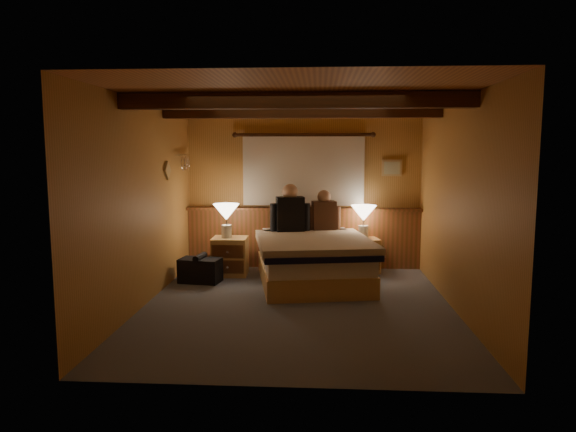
# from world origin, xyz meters

# --- Properties ---
(floor) EXTENTS (4.20, 4.20, 0.00)m
(floor) POSITION_xyz_m (0.00, 0.00, 0.00)
(floor) COLOR #575D67
(floor) RESTS_ON ground
(ceiling) EXTENTS (4.20, 4.20, 0.00)m
(ceiling) POSITION_xyz_m (0.00, 0.00, 2.40)
(ceiling) COLOR #D78E50
(ceiling) RESTS_ON wall_back
(wall_back) EXTENTS (3.60, 0.00, 3.60)m
(wall_back) POSITION_xyz_m (0.00, 2.10, 1.20)
(wall_back) COLOR #B98442
(wall_back) RESTS_ON floor
(wall_left) EXTENTS (0.00, 4.20, 4.20)m
(wall_left) POSITION_xyz_m (-1.80, 0.00, 1.20)
(wall_left) COLOR #B98442
(wall_left) RESTS_ON floor
(wall_right) EXTENTS (0.00, 4.20, 4.20)m
(wall_right) POSITION_xyz_m (1.80, 0.00, 1.20)
(wall_right) COLOR #B98442
(wall_right) RESTS_ON floor
(wall_front) EXTENTS (3.60, 0.00, 3.60)m
(wall_front) POSITION_xyz_m (0.00, -2.10, 1.20)
(wall_front) COLOR #B98442
(wall_front) RESTS_ON floor
(wainscot) EXTENTS (3.60, 0.23, 0.94)m
(wainscot) POSITION_xyz_m (0.00, 2.04, 0.49)
(wainscot) COLOR brown
(wainscot) RESTS_ON wall_back
(curtain_window) EXTENTS (2.18, 0.09, 1.11)m
(curtain_window) POSITION_xyz_m (0.00, 2.03, 1.52)
(curtain_window) COLOR #452311
(curtain_window) RESTS_ON wall_back
(ceiling_beams) EXTENTS (3.60, 1.65, 0.16)m
(ceiling_beams) POSITION_xyz_m (0.00, 0.15, 2.31)
(ceiling_beams) COLOR #452311
(ceiling_beams) RESTS_ON ceiling
(coat_rail) EXTENTS (0.05, 0.55, 0.24)m
(coat_rail) POSITION_xyz_m (-1.72, 1.58, 1.67)
(coat_rail) COLOR white
(coat_rail) RESTS_ON wall_left
(framed_print) EXTENTS (0.30, 0.04, 0.25)m
(framed_print) POSITION_xyz_m (1.35, 2.08, 1.55)
(framed_print) COLOR tan
(framed_print) RESTS_ON wall_back
(bed) EXTENTS (1.74, 2.10, 0.64)m
(bed) POSITION_xyz_m (0.16, 1.04, 0.33)
(bed) COLOR tan
(bed) RESTS_ON floor
(nightstand_left) EXTENTS (0.51, 0.46, 0.55)m
(nightstand_left) POSITION_xyz_m (-1.05, 1.46, 0.28)
(nightstand_left) COLOR tan
(nightstand_left) RESTS_ON floor
(nightstand_right) EXTENTS (0.54, 0.50, 0.51)m
(nightstand_right) POSITION_xyz_m (0.90, 1.77, 0.25)
(nightstand_right) COLOR tan
(nightstand_right) RESTS_ON floor
(lamp_left) EXTENTS (0.38, 0.38, 0.50)m
(lamp_left) POSITION_xyz_m (-1.09, 1.44, 0.90)
(lamp_left) COLOR silver
(lamp_left) RESTS_ON nightstand_left
(lamp_right) EXTENTS (0.38, 0.38, 0.49)m
(lamp_right) POSITION_xyz_m (0.91, 1.80, 0.86)
(lamp_right) COLOR silver
(lamp_right) RESTS_ON nightstand_right
(person_left) EXTENTS (0.58, 0.30, 0.72)m
(person_left) POSITION_xyz_m (-0.18, 1.58, 0.93)
(person_left) COLOR black
(person_left) RESTS_ON bed
(person_right) EXTENTS (0.50, 0.27, 0.62)m
(person_right) POSITION_xyz_m (0.32, 1.74, 0.88)
(person_right) COLOR #45291B
(person_right) RESTS_ON bed
(duffel_bag) EXTENTS (0.60, 0.41, 0.40)m
(duffel_bag) POSITION_xyz_m (-1.39, 1.02, 0.17)
(duffel_bag) COLOR black
(duffel_bag) RESTS_ON floor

